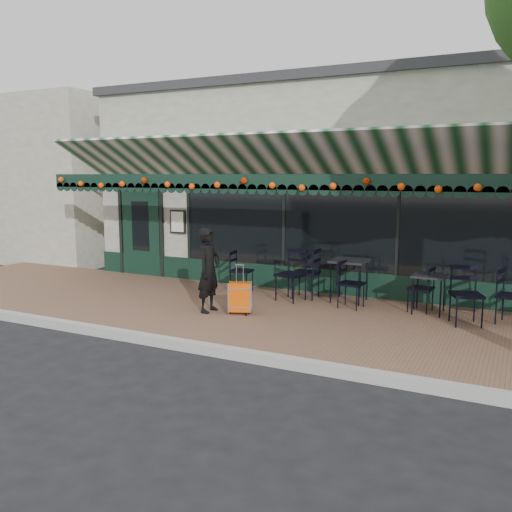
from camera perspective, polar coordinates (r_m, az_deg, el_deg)
The scene contains 16 objects.
ground at distance 7.91m, azimuth -2.10°, elevation -10.56°, with size 80.00×80.00×0.00m, color black.
sidewalk at distance 9.61m, azimuth 3.65°, elevation -6.62°, with size 18.00×4.00×0.15m, color brown.
curb at distance 7.82m, azimuth -2.39°, elevation -10.21°, with size 18.00×0.16×0.15m, color #9E9E99.
restaurant_building at distance 14.83m, azimuth 12.61°, elevation 7.13°, with size 12.00×9.60×4.50m.
neighbor_building_left at distance 22.07m, azimuth -22.42°, elevation 7.42°, with size 12.00×8.00×4.80m, color #B9B7A3.
woman at distance 9.68m, azimuth -4.99°, elevation -1.50°, with size 0.55×0.36×1.51m, color black.
suitcase at distance 9.57m, azimuth -1.70°, elevation -4.39°, with size 0.44×0.34×0.88m.
cafe_table_a at distance 10.03m, azimuth 17.77°, elevation -2.29°, with size 0.56×0.56×0.69m.
cafe_table_b at distance 10.58m, azimuth 9.81°, elevation -0.83°, with size 0.66×0.66×0.82m.
chair_a_left at distance 10.15m, azimuth 16.95°, elevation -3.33°, with size 0.41×0.41×0.83m, color black, non-canonical shape.
chair_a_right at distance 9.83m, azimuth 25.38°, elevation -3.91°, with size 0.46×0.46×0.92m, color black, non-canonical shape.
chair_a_front at distance 9.49m, azimuth 21.28°, elevation -3.89°, with size 0.49×0.49×0.98m, color black, non-canonical shape.
chair_b_left at distance 10.80m, azimuth 5.26°, elevation -1.80°, with size 0.50×0.50×1.01m, color black, non-canonical shape.
chair_b_right at distance 10.14m, azimuth 9.99°, elevation -2.95°, with size 0.44×0.44×0.88m, color black, non-canonical shape.
chair_b_front at distance 10.56m, azimuth 3.69°, elevation -2.01°, with size 0.51×0.51×1.01m, color black, non-canonical shape.
chair_solo at distance 11.34m, azimuth -1.53°, elevation -1.62°, with size 0.44×0.44×0.87m, color black, non-canonical shape.
Camera 1 is at (3.59, -6.56, 2.59)m, focal length 38.00 mm.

